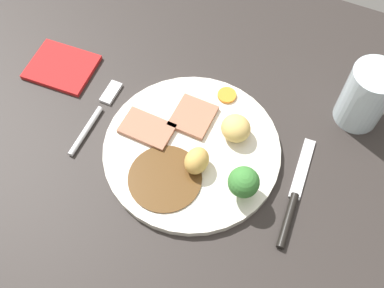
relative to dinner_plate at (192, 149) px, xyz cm
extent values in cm
cube|color=#2B2623|center=(-1.44, -0.08, -2.50)|extent=(120.00, 84.00, 3.60)
cylinder|color=silver|center=(0.00, 0.00, 0.00)|extent=(27.24, 27.24, 1.40)
cylinder|color=#563819|center=(-1.80, -6.47, 0.85)|extent=(10.96, 10.96, 0.30)
cube|color=#9E664C|center=(-2.04, 4.92, 1.10)|extent=(6.20, 6.70, 0.80)
cube|color=#9E664C|center=(-7.64, -0.52, 1.10)|extent=(8.16, 5.19, 0.80)
ellipsoid|color=#D8B260|center=(5.14, 4.78, 2.61)|extent=(6.32, 6.25, 3.82)
ellipsoid|color=tan|center=(2.00, -2.76, 2.64)|extent=(3.78, 4.51, 3.88)
cylinder|color=orange|center=(1.23, 11.06, 0.95)|extent=(3.06, 3.06, 0.51)
cylinder|color=#8CB766|center=(9.60, -3.85, 1.64)|extent=(1.72, 1.72, 1.88)
sphere|color=#387A33|center=(9.60, -3.85, 4.16)|extent=(4.50, 4.50, 4.50)
cylinder|color=silver|center=(-16.81, -3.73, -0.25)|extent=(1.01, 9.51, 0.90)
cube|color=silver|center=(-16.90, 4.52, -0.40)|extent=(2.05, 4.52, 0.60)
cylinder|color=black|center=(17.12, -4.81, -0.10)|extent=(1.77, 8.56, 1.20)
cube|color=silver|center=(16.52, 4.17, -0.50)|extent=(2.40, 10.59, 0.40)
cylinder|color=silver|center=(21.40, 17.02, 4.76)|extent=(7.17, 7.17, 10.92)
cube|color=red|center=(-27.25, 5.69, -0.30)|extent=(11.52, 9.64, 0.80)
camera|label=1|loc=(14.15, -31.26, 61.99)|focal=43.02mm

